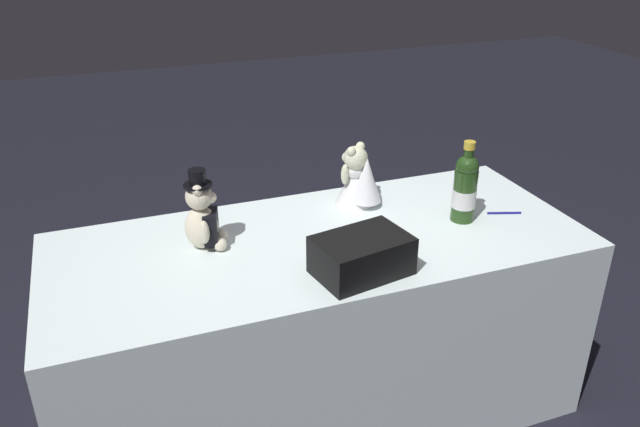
% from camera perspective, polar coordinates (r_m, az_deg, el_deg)
% --- Properties ---
extents(ground_plane, '(12.00, 12.00, 0.00)m').
position_cam_1_polar(ground_plane, '(2.61, 0.00, -16.82)').
color(ground_plane, black).
extents(reception_table, '(1.84, 0.77, 0.74)m').
position_cam_1_polar(reception_table, '(2.37, 0.00, -10.26)').
color(reception_table, white).
rests_on(reception_table, ground_plane).
extents(teddy_bear_groom, '(0.14, 0.15, 0.28)m').
position_cam_1_polar(teddy_bear_groom, '(2.11, -10.45, -0.37)').
color(teddy_bear_groom, beige).
rests_on(teddy_bear_groom, reception_table).
extents(teddy_bear_bride, '(0.19, 0.20, 0.24)m').
position_cam_1_polar(teddy_bear_bride, '(2.39, 3.50, 3.10)').
color(teddy_bear_bride, white).
rests_on(teddy_bear_bride, reception_table).
extents(champagne_bottle, '(0.09, 0.09, 0.30)m').
position_cam_1_polar(champagne_bottle, '(2.31, 12.94, 2.31)').
color(champagne_bottle, '#234218').
rests_on(champagne_bottle, reception_table).
extents(signing_pen, '(0.13, 0.05, 0.01)m').
position_cam_1_polar(signing_pen, '(2.45, 16.37, 0.05)').
color(signing_pen, navy).
rests_on(signing_pen, reception_table).
extents(gift_case_black, '(0.32, 0.24, 0.12)m').
position_cam_1_polar(gift_case_black, '(1.96, 3.78, -3.79)').
color(gift_case_black, black).
rests_on(gift_case_black, reception_table).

